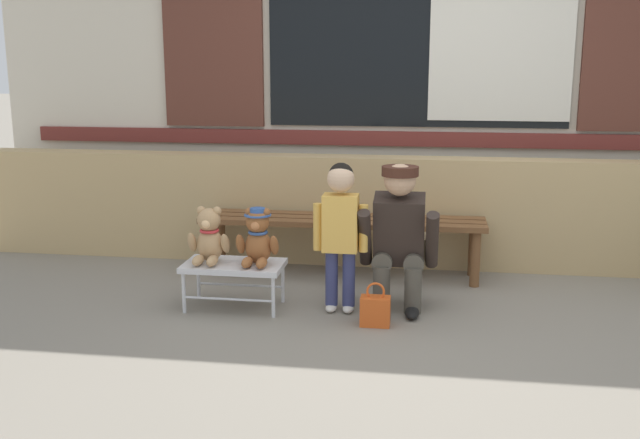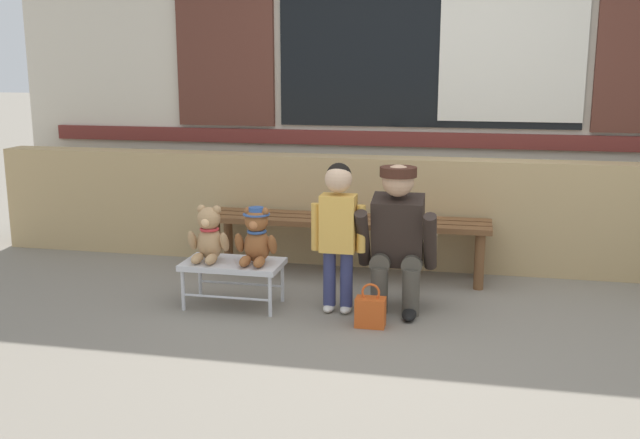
# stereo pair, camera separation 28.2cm
# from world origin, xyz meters

# --- Properties ---
(ground_plane) EXTENTS (60.00, 60.00, 0.00)m
(ground_plane) POSITION_xyz_m (0.00, 0.00, 0.00)
(ground_plane) COLOR gray
(brick_low_wall) EXTENTS (6.97, 0.25, 0.85)m
(brick_low_wall) POSITION_xyz_m (0.00, 1.43, 0.42)
(brick_low_wall) COLOR tan
(brick_low_wall) RESTS_ON ground
(shop_facade) EXTENTS (7.11, 0.26, 3.33)m
(shop_facade) POSITION_xyz_m (0.00, 1.94, 1.68)
(shop_facade) COLOR beige
(shop_facade) RESTS_ON ground
(wooden_bench_long) EXTENTS (2.10, 0.40, 0.44)m
(wooden_bench_long) POSITION_xyz_m (-0.51, 1.06, 0.37)
(wooden_bench_long) COLOR brown
(wooden_bench_long) RESTS_ON ground
(small_display_bench) EXTENTS (0.64, 0.36, 0.30)m
(small_display_bench) POSITION_xyz_m (-1.10, 0.22, 0.27)
(small_display_bench) COLOR silver
(small_display_bench) RESTS_ON ground
(teddy_bear_plain) EXTENTS (0.28, 0.26, 0.36)m
(teddy_bear_plain) POSITION_xyz_m (-1.26, 0.22, 0.46)
(teddy_bear_plain) COLOR tan
(teddy_bear_plain) RESTS_ON small_display_bench
(teddy_bear_with_hat) EXTENTS (0.28, 0.27, 0.36)m
(teddy_bear_with_hat) POSITION_xyz_m (-0.94, 0.22, 0.47)
(teddy_bear_with_hat) COLOR #93562D
(teddy_bear_with_hat) RESTS_ON small_display_bench
(child_standing) EXTENTS (0.35, 0.18, 0.96)m
(child_standing) POSITION_xyz_m (-0.42, 0.25, 0.59)
(child_standing) COLOR navy
(child_standing) RESTS_ON ground
(adult_crouching) EXTENTS (0.50, 0.49, 0.95)m
(adult_crouching) POSITION_xyz_m (-0.05, 0.37, 0.48)
(adult_crouching) COLOR #4C473D
(adult_crouching) RESTS_ON ground
(handbag_on_ground) EXTENTS (0.18, 0.11, 0.27)m
(handbag_on_ground) POSITION_xyz_m (-0.17, 0.03, 0.10)
(handbag_on_ground) COLOR #DB561E
(handbag_on_ground) RESTS_ON ground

